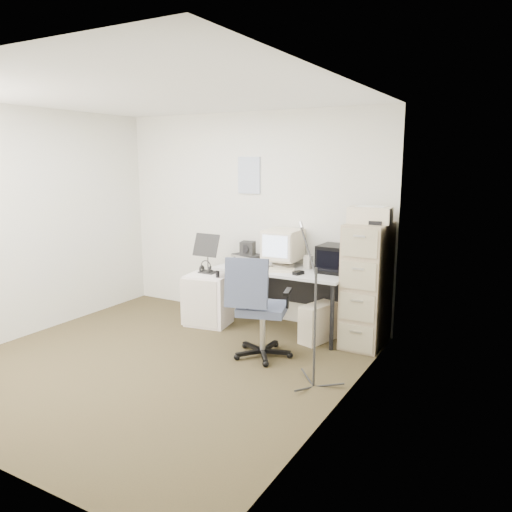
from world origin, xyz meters
The scene contains 23 objects.
floor centered at (0.00, 0.00, -0.01)m, with size 3.60×3.60×0.01m, color #39321F.
ceiling centered at (0.00, 0.00, 2.50)m, with size 3.60×3.60×0.01m, color white.
wall_back centered at (0.00, 1.80, 1.25)m, with size 3.60×0.02×2.50m, color beige.
wall_left centered at (-1.80, 0.00, 1.25)m, with size 0.02×3.60×2.50m, color beige.
wall_right centered at (1.80, 0.00, 1.25)m, with size 0.02×3.60×2.50m, color beige.
wall_calendar centered at (-0.02, 1.79, 1.75)m, with size 0.30×0.02×0.44m, color white.
filing_cabinet centered at (1.58, 1.48, 0.65)m, with size 0.40×0.60×1.30m, color tan.
printer centered at (1.58, 1.49, 1.38)m, with size 0.43×0.29×0.17m, color beige.
desk centered at (0.63, 1.45, 0.36)m, with size 1.50×0.70×0.73m, color #BDBDBD.
crt_monitor centered at (0.56, 1.56, 0.94)m, with size 0.38×0.40×0.42m, color beige.
crt_tv centered at (1.19, 1.56, 0.88)m, with size 0.33×0.35×0.30m, color black.
desk_speaker centered at (0.87, 1.58, 0.80)m, with size 0.08×0.08×0.15m, color beige.
keyboard centered at (0.58, 1.28, 0.74)m, with size 0.47×0.17×0.03m, color beige.
mouse centered at (0.90, 1.26, 0.75)m, with size 0.07×0.12×0.04m, color black.
radio_receiver centered at (0.10, 1.55, 0.78)m, with size 0.34×0.24×0.10m, color black.
radio_speaker centered at (0.11, 1.53, 0.91)m, with size 0.16×0.15×0.16m, color black.
papers centered at (0.37, 1.28, 0.74)m, with size 0.23×0.32×0.02m, color white.
pc_tower centered at (1.11, 1.32, 0.21)m, with size 0.20×0.44×0.41m, color beige.
office_chair centered at (0.79, 0.66, 0.51)m, with size 0.59×0.59×1.03m, color #3F4558.
side_cart centered at (-0.24, 1.21, 0.30)m, with size 0.49×0.39×0.61m, color white.
music_stand centered at (-0.30, 1.29, 0.85)m, with size 0.33×0.18×0.48m, color black.
headphones centered at (-0.32, 1.27, 0.66)m, with size 0.16×0.16×0.03m, color black.
mic_stand centered at (1.50, 0.29, 0.69)m, with size 0.02×0.02×1.38m, color black.
Camera 1 is at (3.06, -3.48, 1.94)m, focal length 35.00 mm.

